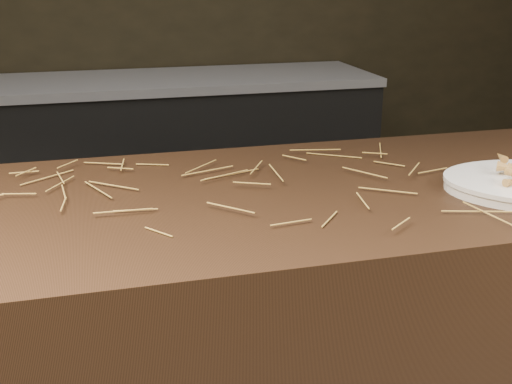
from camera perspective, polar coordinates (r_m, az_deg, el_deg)
back_counter at (r=3.24m, az=-6.08°, el=2.85°), size 1.82×0.62×0.84m
straw_bedding at (r=1.27m, az=-7.10°, el=-0.34°), size 1.40×0.60×0.02m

